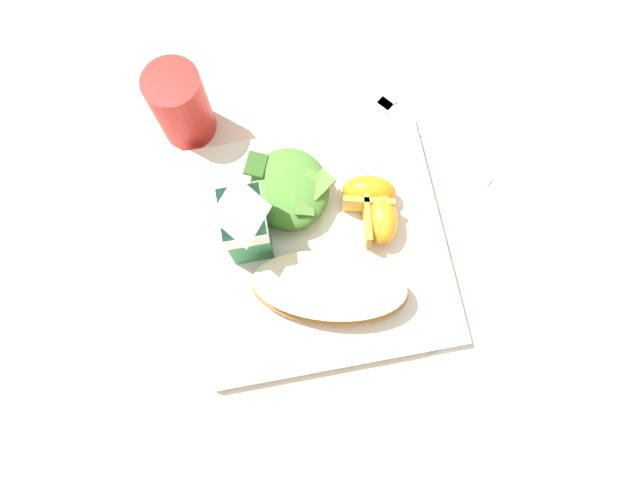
% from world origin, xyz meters
% --- Properties ---
extents(ground, '(3.00, 3.00, 0.00)m').
position_xyz_m(ground, '(0.00, 0.00, 0.00)').
color(ground, beige).
extents(white_plate, '(0.28, 0.28, 0.02)m').
position_xyz_m(white_plate, '(0.00, 0.00, 0.01)').
color(white_plate, white).
rests_on(white_plate, ground).
extents(cheesy_pizza_bread, '(0.12, 0.19, 0.04)m').
position_xyz_m(cheesy_pizza_bread, '(-0.06, 0.00, 0.03)').
color(cheesy_pizza_bread, '#A87038').
rests_on(cheesy_pizza_bread, white_plate).
extents(green_salad_pile, '(0.10, 0.10, 0.04)m').
position_xyz_m(green_salad_pile, '(0.06, 0.02, 0.04)').
color(green_salad_pile, '#4C8433').
rests_on(green_salad_pile, white_plate).
extents(milk_carton, '(0.06, 0.05, 0.11)m').
position_xyz_m(milk_carton, '(0.02, 0.08, 0.08)').
color(milk_carton, '#2D8451').
rests_on(milk_carton, white_plate).
extents(orange_wedge_front, '(0.06, 0.04, 0.04)m').
position_xyz_m(orange_wedge_front, '(0.01, -0.07, 0.04)').
color(orange_wedge_front, orange).
rests_on(orange_wedge_front, white_plate).
extents(orange_wedge_middle, '(0.05, 0.07, 0.04)m').
position_xyz_m(orange_wedge_middle, '(0.04, -0.06, 0.04)').
color(orange_wedge_middle, orange).
rests_on(orange_wedge_middle, white_plate).
extents(paper_napkin, '(0.15, 0.15, 0.00)m').
position_xyz_m(paper_napkin, '(-0.18, -0.14, 0.00)').
color(paper_napkin, white).
rests_on(paper_napkin, ground).
extents(metal_fork, '(0.16, 0.13, 0.01)m').
position_xyz_m(metal_fork, '(0.13, -0.14, 0.00)').
color(metal_fork, silver).
rests_on(metal_fork, ground).
extents(drinking_red_cup, '(0.06, 0.06, 0.10)m').
position_xyz_m(drinking_red_cup, '(0.18, 0.13, 0.05)').
color(drinking_red_cup, red).
rests_on(drinking_red_cup, ground).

